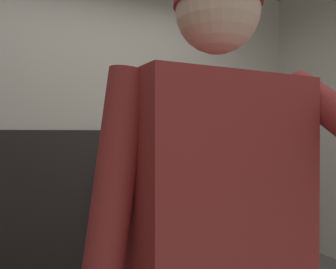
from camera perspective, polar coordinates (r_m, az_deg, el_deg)
wall_back at (r=3.19m, az=-11.92°, el=2.97°), size 4.98×0.12×2.81m
wainscot_band_back at (r=3.17m, az=-11.52°, el=-10.89°), size 4.38×0.03×1.28m
urinal_solo at (r=3.09m, az=-6.72°, el=-8.61°), size 0.40×0.34×1.24m
person at (r=0.92m, az=8.48°, el=-16.68°), size 0.68×0.60×1.68m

